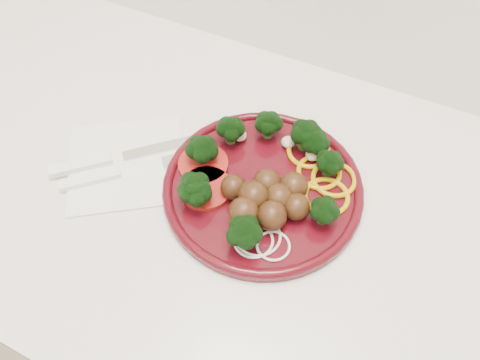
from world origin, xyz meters
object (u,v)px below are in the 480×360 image
at_px(plate, 263,182).
at_px(knife, 107,160).
at_px(napkin, 127,163).
at_px(fork, 108,176).

bearing_deg(plate, knife, -166.14).
bearing_deg(napkin, plate, 12.88).
bearing_deg(knife, napkin, -22.66).
distance_m(knife, fork, 0.03).
bearing_deg(knife, fork, -97.00).
distance_m(napkin, fork, 0.03).
bearing_deg(plate, napkin, -167.12).
xyz_separation_m(napkin, knife, (-0.03, -0.01, 0.01)).
height_order(napkin, knife, knife).
relative_size(plate, fork, 1.77).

